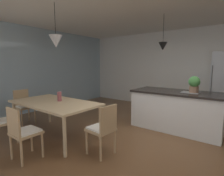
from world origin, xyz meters
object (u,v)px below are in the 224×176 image
chair_kitchen_end (103,128)px  vase_on_dining_table (59,96)px  chair_near_left (0,121)px  kitchen_island (176,110)px  dining_table (54,105)px  chair_window_end (24,105)px  chair_near_right (23,131)px  potted_plant_on_island (194,84)px

chair_kitchen_end → vase_on_dining_table: vase_on_dining_table is taller
chair_near_left → kitchen_island: bearing=50.4°
kitchen_island → dining_table: bearing=-134.4°
chair_window_end → vase_on_dining_table: bearing=4.8°
chair_kitchen_end → dining_table: bearing=179.8°
chair_kitchen_end → kitchen_island: kitchen_island is taller
dining_table → chair_kitchen_end: (1.34, -0.00, -0.20)m
chair_near_right → vase_on_dining_table: 1.15m
chair_near_left → vase_on_dining_table: size_ratio=4.30×
chair_near_right → kitchen_island: bearing=62.4°
dining_table → kitchen_island: bearing=45.6°
kitchen_island → chair_near_left: bearing=-129.6°
chair_near_left → dining_table: bearing=63.7°
chair_near_left → kitchen_island: (2.38, 2.88, -0.01)m
chair_near_right → chair_kitchen_end: same height
dining_table → chair_kitchen_end: size_ratio=2.24×
potted_plant_on_island → vase_on_dining_table: size_ratio=1.83×
chair_window_end → potted_plant_on_island: size_ratio=2.35×
chair_near_right → dining_table: bearing=116.2°
kitchen_island → chair_kitchen_end: bearing=-106.8°
chair_kitchen_end → potted_plant_on_island: size_ratio=2.35×
chair_near_left → vase_on_dining_table: vase_on_dining_table is taller
chair_window_end → potted_plant_on_island: (3.64, 1.99, 0.63)m
kitchen_island → potted_plant_on_island: size_ratio=5.43×
chair_near_right → potted_plant_on_island: potted_plant_on_island is taller
dining_table → chair_kitchen_end: 1.36m
chair_near_right → kitchen_island: kitchen_island is taller
chair_window_end → potted_plant_on_island: bearing=28.6°
vase_on_dining_table → potted_plant_on_island: bearing=39.5°
chair_near_left → kitchen_island: kitchen_island is taller
dining_table → chair_near_right: bearing=-63.8°
chair_near_right → kitchen_island: size_ratio=0.43×
kitchen_island → vase_on_dining_table: size_ratio=9.94×
chair_window_end → dining_table: bearing=-0.0°
kitchen_island → potted_plant_on_island: potted_plant_on_island is taller
dining_table → chair_near_left: 1.01m
chair_near_left → kitchen_island: size_ratio=0.43×
dining_table → chair_near_left: chair_near_left is taller
chair_near_left → chair_window_end: (-0.90, 0.89, 0.00)m
chair_window_end → potted_plant_on_island: 4.19m
kitchen_island → chair_near_right: bearing=-117.6°
dining_table → vase_on_dining_table: 0.20m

